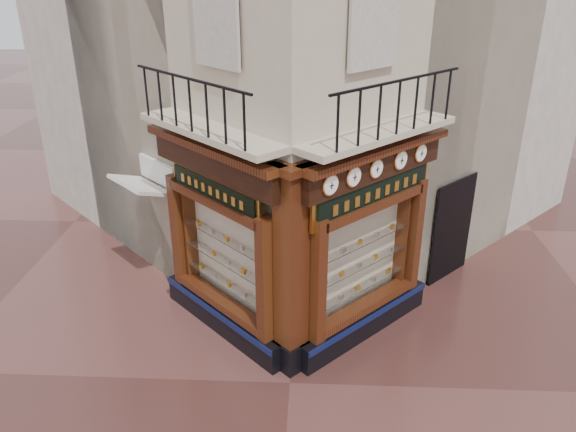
# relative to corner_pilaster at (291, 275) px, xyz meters

# --- Properties ---
(ground) EXTENTS (80.00, 80.00, 0.00)m
(ground) POSITION_rel_corner_pilaster_xyz_m (0.00, -0.50, -1.95)
(ground) COLOR #452420
(ground) RESTS_ON ground
(main_building) EXTENTS (11.31, 11.31, 12.00)m
(main_building) POSITION_rel_corner_pilaster_xyz_m (0.00, 5.66, 4.05)
(main_building) COLOR beige
(main_building) RESTS_ON ground
(neighbour_left) EXTENTS (11.31, 11.31, 11.00)m
(neighbour_left) POSITION_rel_corner_pilaster_xyz_m (-2.47, 8.13, 3.55)
(neighbour_left) COLOR beige
(neighbour_left) RESTS_ON ground
(neighbour_right) EXTENTS (11.31, 11.31, 11.00)m
(neighbour_right) POSITION_rel_corner_pilaster_xyz_m (2.47, 8.13, 3.55)
(neighbour_right) COLOR beige
(neighbour_right) RESTS_ON ground
(shopfront_left) EXTENTS (2.86, 2.86, 3.98)m
(shopfront_left) POSITION_rel_corner_pilaster_xyz_m (-1.41, 1.07, 0.03)
(shopfront_left) COLOR black
(shopfront_left) RESTS_ON ground
(shopfront_right) EXTENTS (2.86, 2.86, 3.98)m
(shopfront_right) POSITION_rel_corner_pilaster_xyz_m (1.41, 1.07, 0.03)
(shopfront_right) COLOR black
(shopfront_right) RESTS_ON ground
(corner_pilaster) EXTENTS (0.85, 0.85, 3.98)m
(corner_pilaster) POSITION_rel_corner_pilaster_xyz_m (0.00, 0.00, 0.00)
(corner_pilaster) COLOR black
(corner_pilaster) RESTS_ON ground
(balcony) EXTENTS (5.94, 2.97, 1.03)m
(balcony) POSITION_rel_corner_pilaster_xyz_m (0.00, 0.99, 2.27)
(balcony) COLOR beige
(balcony) RESTS_ON ground
(clock_a) EXTENTS (0.29, 0.29, 0.36)m
(clock_a) POSITION_rel_corner_pilaster_xyz_m (0.62, 0.02, 1.67)
(clock_a) COLOR #D59147
(clock_a) RESTS_ON ground
(clock_b) EXTENTS (0.29, 0.29, 0.36)m
(clock_b) POSITION_rel_corner_pilaster_xyz_m (1.02, 0.41, 1.67)
(clock_b) COLOR #D59147
(clock_b) RESTS_ON ground
(clock_c) EXTENTS (0.28, 0.28, 0.35)m
(clock_c) POSITION_rel_corner_pilaster_xyz_m (1.43, 0.83, 1.67)
(clock_c) COLOR #D59147
(clock_c) RESTS_ON ground
(clock_d) EXTENTS (0.29, 0.29, 0.37)m
(clock_d) POSITION_rel_corner_pilaster_xyz_m (1.92, 1.31, 1.67)
(clock_d) COLOR #D59147
(clock_d) RESTS_ON ground
(clock_e) EXTENTS (0.28, 0.28, 0.35)m
(clock_e) POSITION_rel_corner_pilaster_xyz_m (2.35, 1.74, 1.67)
(clock_e) COLOR #D59147
(clock_e) RESTS_ON ground
(awning) EXTENTS (1.57, 1.57, 0.34)m
(awning) POSITION_rel_corner_pilaster_xyz_m (-3.36, 2.65, -1.95)
(awning) COLOR silver
(awning) RESTS_ON ground
(signboard_left) EXTENTS (1.91, 1.91, 0.51)m
(signboard_left) POSITION_rel_corner_pilaster_xyz_m (-1.46, 1.01, 1.15)
(signboard_left) COLOR gold
(signboard_left) RESTS_ON ground
(signboard_right) EXTENTS (2.29, 2.29, 0.61)m
(signboard_right) POSITION_rel_corner_pilaster_xyz_m (1.46, 1.01, 1.15)
(signboard_right) COLOR gold
(signboard_right) RESTS_ON ground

